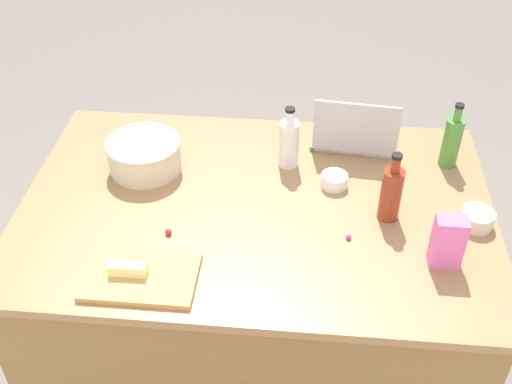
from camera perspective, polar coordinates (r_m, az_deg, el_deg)
name	(u,v)px	position (r m, az deg, el deg)	size (l,w,h in m)	color
ground_plane	(256,369)	(2.76, 0.00, -15.58)	(12.00, 12.00, 0.00)	slate
island_counter	(256,296)	(2.41, 0.00, -9.30)	(1.56, 1.04, 0.90)	olive
laptop	(355,134)	(2.38, 8.89, 5.18)	(0.33, 0.26, 0.22)	#B7B7BC
mixing_bowl_large	(144,154)	(2.25, -9.99, 3.34)	(0.26, 0.26, 0.11)	beige
bottle_olive	(452,141)	(2.32, 17.16, 4.42)	(0.06, 0.06, 0.25)	#4C8C38
bottle_vinegar	(289,143)	(2.22, 2.96, 4.45)	(0.07, 0.07, 0.23)	white
bottle_soy	(391,193)	(2.03, 12.02, -0.07)	(0.07, 0.07, 0.24)	maroon
cutting_board	(141,276)	(1.87, -10.27, -7.47)	(0.32, 0.21, 0.02)	tan
butter_stick_left	(128,269)	(1.86, -11.44, -6.79)	(0.11, 0.04, 0.04)	#F4E58C
ramekin_small	(334,180)	(2.18, 7.03, 1.04)	(0.09, 0.09, 0.05)	white
ramekin_medium	(477,219)	(2.12, 19.18, -2.28)	(0.11, 0.11, 0.05)	beige
candy_bag	(448,242)	(1.92, 16.83, -4.32)	(0.09, 0.06, 0.17)	pink
candy_0	(446,152)	(2.42, 16.69, 3.45)	(0.02, 0.02, 0.02)	blue
candy_1	(349,237)	(1.98, 8.31, -4.02)	(0.02, 0.02, 0.02)	#CC3399
candy_2	(148,126)	(2.50, -9.69, 5.86)	(0.02, 0.02, 0.02)	orange
candy_3	(176,161)	(2.29, -7.19, 2.77)	(0.02, 0.02, 0.02)	green
candy_5	(168,232)	(2.00, -7.86, -3.58)	(0.02, 0.02, 0.02)	red
candy_6	(312,148)	(2.35, 5.04, 3.91)	(0.02, 0.02, 0.02)	green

